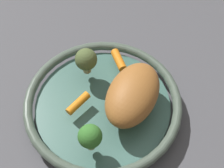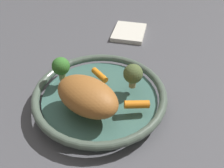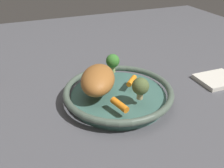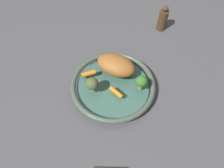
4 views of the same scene
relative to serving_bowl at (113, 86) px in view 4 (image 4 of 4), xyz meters
The scene contains 8 objects.
ground_plane 0.02m from the serving_bowl, ahead, with size 1.98×1.98×0.00m, color #4C4C51.
serving_bowl is the anchor object (origin of this frame).
roast_chicken_piece 0.08m from the serving_bowl, 78.89° to the left, with size 0.15×0.09×0.07m, color #9F602B.
baby_carrot_center 0.10m from the serving_bowl, 158.48° to the left, with size 0.02×0.02×0.05m, color orange.
baby_carrot_right 0.06m from the serving_bowl, 76.52° to the right, with size 0.02×0.02×0.05m, color orange.
broccoli_floret_edge 0.10m from the serving_bowl, 156.91° to the right, with size 0.05×0.05×0.06m.
broccoli_floret_mid 0.12m from the serving_bowl, 12.98° to the right, with size 0.04×0.04×0.06m.
pepper_mill 0.43m from the serving_bowl, 56.19° to the left, with size 0.04×0.04×0.13m.
Camera 4 is at (-0.01, -0.40, 0.62)m, focal length 30.34 mm.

